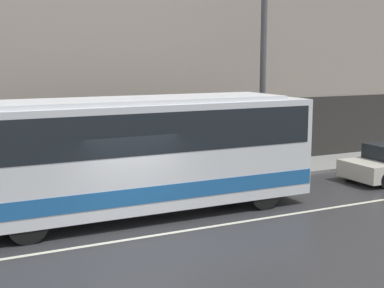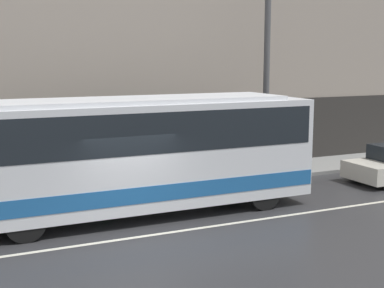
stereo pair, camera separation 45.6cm
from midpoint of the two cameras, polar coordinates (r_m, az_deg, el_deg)
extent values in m
plane|color=#2D2D30|center=(13.85, -6.15, -9.87)|extent=(60.00, 60.00, 0.00)
cube|color=gray|center=(18.72, -11.78, -4.76)|extent=(60.00, 2.62, 0.13)
cube|color=#2D2B28|center=(19.69, -12.86, -0.15)|extent=(60.00, 0.06, 2.80)
cube|color=beige|center=(13.85, -6.15, -9.85)|extent=(54.00, 0.14, 0.01)
cube|color=silver|center=(15.30, -7.57, -1.07)|extent=(10.90, 2.58, 2.92)
cube|color=#1E5999|center=(15.49, -7.50, -4.38)|extent=(10.84, 2.61, 0.45)
cube|color=black|center=(15.19, -7.62, 1.63)|extent=(10.57, 2.60, 1.11)
cube|color=orange|center=(17.60, 9.27, 4.39)|extent=(0.12, 1.94, 0.28)
cube|color=silver|center=(15.11, -7.69, 4.61)|extent=(9.26, 2.20, 0.12)
cylinder|color=black|center=(16.23, 6.88, -5.18)|extent=(1.01, 0.28, 1.01)
cylinder|color=black|center=(18.12, 2.97, -3.62)|extent=(1.01, 0.28, 1.01)
cylinder|color=black|center=(13.85, -18.05, -8.09)|extent=(1.01, 0.28, 1.01)
cylinder|color=black|center=(16.02, -19.24, -5.83)|extent=(1.01, 0.28, 1.01)
cylinder|color=black|center=(20.97, 16.02, -2.76)|extent=(0.61, 0.20, 0.61)
cylinder|color=#4C4C4F|center=(20.26, 6.92, 7.14)|extent=(0.23, 0.23, 7.36)
cylinder|color=#1E5933|center=(19.11, -10.55, -1.93)|extent=(0.36, 0.36, 1.50)
sphere|color=tan|center=(18.96, -10.62, 0.70)|extent=(0.27, 0.27, 0.27)
camera|label=1|loc=(0.23, -90.82, -0.13)|focal=50.00mm
camera|label=2|loc=(0.23, 89.18, 0.13)|focal=50.00mm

